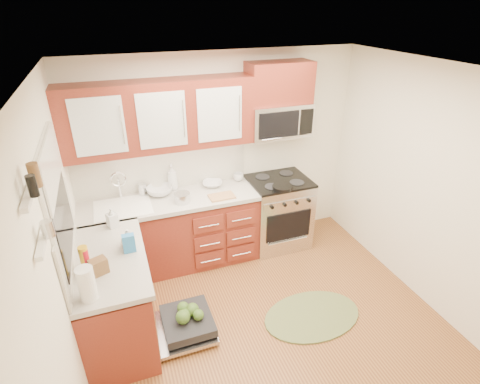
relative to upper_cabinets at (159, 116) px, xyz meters
name	(u,v)px	position (x,y,z in m)	size (l,w,h in m)	color
floor	(275,331)	(0.73, -1.57, -1.88)	(3.50, 3.50, 0.00)	brown
ceiling	(290,78)	(0.73, -1.57, 0.62)	(3.50, 3.50, 0.00)	white
wall_back	(220,156)	(0.73, 0.18, -0.62)	(3.50, 0.04, 2.50)	white
wall_left	(60,272)	(-1.02, -1.57, -0.62)	(0.04, 3.50, 2.50)	white
wall_right	(439,195)	(2.48, -1.57, -0.62)	(0.04, 3.50, 2.50)	white
base_cabinet_back	(173,235)	(0.00, -0.12, -1.45)	(2.05, 0.60, 0.85)	maroon
base_cabinet_left	(116,300)	(-0.72, -1.05, -1.45)	(0.60, 1.25, 0.85)	maroon
countertop_back	(170,201)	(0.00, -0.14, -0.97)	(2.07, 0.64, 0.05)	#B2ABA2
countertop_left	(109,260)	(-0.71, -1.05, -0.97)	(0.64, 1.27, 0.05)	#B2ABA2
backsplash_back	(163,167)	(0.00, 0.16, -0.67)	(2.05, 0.02, 0.57)	silver
backsplash_left	(67,237)	(-1.01, -1.05, -0.67)	(0.02, 1.25, 0.57)	silver
upper_cabinets	(159,116)	(0.00, 0.00, 0.00)	(2.05, 0.35, 0.75)	maroon
cabinet_over_mw	(279,82)	(1.41, 0.00, 0.26)	(0.76, 0.35, 0.47)	maroon
range	(278,212)	(1.41, -0.15, -1.40)	(0.76, 0.64, 0.95)	silver
microwave	(278,120)	(1.41, -0.02, -0.18)	(0.76, 0.38, 0.40)	silver
sink	(124,217)	(-0.52, -0.16, -1.07)	(0.62, 0.50, 0.26)	white
dishwasher	(184,325)	(-0.13, -1.27, -1.77)	(0.70, 0.60, 0.20)	silver
window	(57,203)	(-1.01, -1.07, -0.32)	(0.03, 1.05, 1.05)	white
window_blind	(51,165)	(-0.98, -1.07, 0.00)	(0.02, 0.96, 0.40)	white
shelf_upper	(29,194)	(-0.99, -1.92, 0.17)	(0.04, 0.40, 0.03)	white
shelf_lower	(43,240)	(-0.99, -1.92, -0.12)	(0.04, 0.40, 0.03)	white
rug	(312,316)	(1.18, -1.53, -1.86)	(1.06, 0.69, 0.02)	olive
skillet	(282,187)	(1.32, -0.40, -0.90)	(0.24, 0.24, 0.05)	black
stock_pot	(182,198)	(0.13, -0.25, -0.89)	(0.18, 0.18, 0.11)	silver
cutting_board	(222,196)	(0.59, -0.30, -0.94)	(0.30, 0.19, 0.02)	#A3774A
canister	(142,189)	(-0.27, 0.07, -0.87)	(0.09, 0.09, 0.15)	silver
paper_towel_roll	(87,284)	(-0.88, -1.54, -0.81)	(0.13, 0.13, 0.29)	white
mustard_bottle	(85,259)	(-0.90, -1.18, -0.83)	(0.08, 0.08, 0.25)	gold
red_bottle	(86,261)	(-0.89, -1.19, -0.84)	(0.06, 0.06, 0.22)	red
wooden_box	(99,266)	(-0.80, -1.25, -0.88)	(0.14, 0.10, 0.14)	brown
blue_carton	(129,243)	(-0.52, -1.02, -0.86)	(0.11, 0.07, 0.18)	#2873BB
bowl_a	(212,184)	(0.57, 0.03, -0.92)	(0.24, 0.24, 0.06)	#999999
bowl_b	(160,191)	(-0.08, 0.03, -0.90)	(0.31, 0.31, 0.10)	#999999
cup	(238,177)	(0.93, 0.06, -0.90)	(0.13, 0.13, 0.10)	#999999
soap_bottle_a	(172,177)	(0.09, 0.10, -0.79)	(0.12, 0.13, 0.32)	#999999
soap_bottle_b	(112,217)	(-0.65, -0.52, -0.84)	(0.10, 0.10, 0.22)	#999999
soap_bottle_c	(128,238)	(-0.52, -0.92, -0.86)	(0.14, 0.14, 0.17)	#999999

